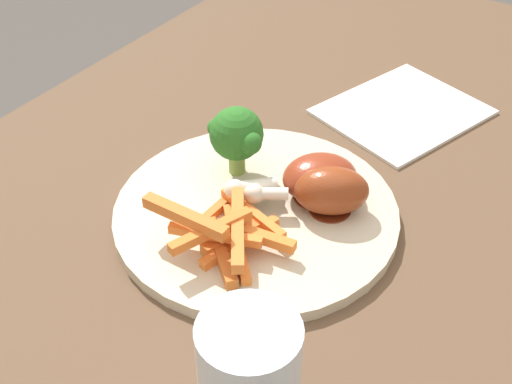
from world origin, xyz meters
The scene contains 8 objects.
dining_table centered at (0.00, 0.00, 0.62)m, with size 1.13×0.66×0.74m.
dinner_plate centered at (-0.04, -0.01, 0.75)m, with size 0.27×0.27×0.01m, color beige.
broccoli_floret_front centered at (0.00, 0.04, 0.80)m, with size 0.05×0.06×0.07m.
carrot_fries_pile centered at (-0.09, -0.01, 0.77)m, with size 0.12×0.13×0.04m.
chicken_drumstick_near centered at (0.01, -0.04, 0.78)m, with size 0.11×0.11×0.04m.
chicken_drumstick_far centered at (-0.01, -0.06, 0.78)m, with size 0.08×0.11×0.05m.
water_glass centered at (-0.22, -0.13, 0.80)m, with size 0.07×0.07×0.11m, color silver.
napkin centered at (0.21, -0.04, 0.74)m, with size 0.17×0.14×0.00m, color white.
Camera 1 is at (-0.45, -0.29, 1.19)m, focal length 49.73 mm.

